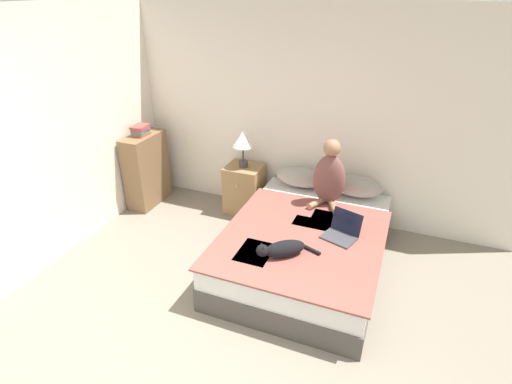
{
  "coord_description": "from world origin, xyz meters",
  "views": [
    {
      "loc": [
        1.25,
        -1.32,
        2.67
      ],
      "look_at": [
        -0.07,
        1.98,
        0.83
      ],
      "focal_mm": 28.0,
      "sensor_mm": 36.0,
      "label": 1
    }
  ],
  "objects_px": {
    "cat_tabby": "(282,249)",
    "laptop_open": "(342,232)",
    "pillow_near": "(300,177)",
    "pillow_far": "(356,186)",
    "bookshelf": "(147,170)",
    "nightstand": "(245,189)",
    "book_stack_top": "(140,130)",
    "table_lamp": "(243,141)",
    "bed": "(306,246)",
    "person_sitting": "(329,177)"
  },
  "relations": [
    {
      "from": "person_sitting",
      "to": "bookshelf",
      "type": "bearing_deg",
      "value": -179.78
    },
    {
      "from": "pillow_near",
      "to": "bookshelf",
      "type": "xyz_separation_m",
      "value": [
        -2.03,
        -0.31,
        -0.11
      ]
    },
    {
      "from": "pillow_near",
      "to": "cat_tabby",
      "type": "bearing_deg",
      "value": -79.9
    },
    {
      "from": "pillow_near",
      "to": "cat_tabby",
      "type": "relative_size",
      "value": 1.15
    },
    {
      "from": "table_lamp",
      "to": "bookshelf",
      "type": "height_order",
      "value": "table_lamp"
    },
    {
      "from": "nightstand",
      "to": "book_stack_top",
      "type": "distance_m",
      "value": 1.52
    },
    {
      "from": "person_sitting",
      "to": "bookshelf",
      "type": "relative_size",
      "value": 0.78
    },
    {
      "from": "laptop_open",
      "to": "bookshelf",
      "type": "height_order",
      "value": "bookshelf"
    },
    {
      "from": "cat_tabby",
      "to": "laptop_open",
      "type": "distance_m",
      "value": 0.68
    },
    {
      "from": "cat_tabby",
      "to": "laptop_open",
      "type": "height_order",
      "value": "laptop_open"
    },
    {
      "from": "table_lamp",
      "to": "pillow_far",
      "type": "bearing_deg",
      "value": 2.08
    },
    {
      "from": "person_sitting",
      "to": "laptop_open",
      "type": "xyz_separation_m",
      "value": [
        0.29,
        -0.63,
        -0.27
      ]
    },
    {
      "from": "bed",
      "to": "bookshelf",
      "type": "height_order",
      "value": "bookshelf"
    },
    {
      "from": "pillow_far",
      "to": "table_lamp",
      "type": "distance_m",
      "value": 1.46
    },
    {
      "from": "nightstand",
      "to": "table_lamp",
      "type": "relative_size",
      "value": 1.34
    },
    {
      "from": "pillow_far",
      "to": "bookshelf",
      "type": "xyz_separation_m",
      "value": [
        -2.71,
        -0.31,
        -0.11
      ]
    },
    {
      "from": "pillow_far",
      "to": "bookshelf",
      "type": "distance_m",
      "value": 2.73
    },
    {
      "from": "pillow_near",
      "to": "book_stack_top",
      "type": "xyz_separation_m",
      "value": [
        -2.04,
        -0.32,
        0.44
      ]
    },
    {
      "from": "bed",
      "to": "pillow_near",
      "type": "relative_size",
      "value": 3.49
    },
    {
      "from": "nightstand",
      "to": "person_sitting",
      "type": "bearing_deg",
      "value": -13.08
    },
    {
      "from": "person_sitting",
      "to": "bed",
      "type": "bearing_deg",
      "value": -97.09
    },
    {
      "from": "pillow_far",
      "to": "person_sitting",
      "type": "xyz_separation_m",
      "value": [
        -0.27,
        -0.3,
        0.2
      ]
    },
    {
      "from": "pillow_near",
      "to": "pillow_far",
      "type": "xyz_separation_m",
      "value": [
        0.68,
        0.0,
        0.0
      ]
    },
    {
      "from": "book_stack_top",
      "to": "nightstand",
      "type": "bearing_deg",
      "value": 12.09
    },
    {
      "from": "person_sitting",
      "to": "nightstand",
      "type": "bearing_deg",
      "value": 166.92
    },
    {
      "from": "table_lamp",
      "to": "book_stack_top",
      "type": "bearing_deg",
      "value": -168.41
    },
    {
      "from": "pillow_near",
      "to": "laptop_open",
      "type": "relative_size",
      "value": 1.58
    },
    {
      "from": "nightstand",
      "to": "table_lamp",
      "type": "bearing_deg",
      "value": -115.59
    },
    {
      "from": "bookshelf",
      "to": "laptop_open",
      "type": "bearing_deg",
      "value": -12.74
    },
    {
      "from": "nightstand",
      "to": "bookshelf",
      "type": "bearing_deg",
      "value": -168.2
    },
    {
      "from": "bed",
      "to": "cat_tabby",
      "type": "relative_size",
      "value": 4.01
    },
    {
      "from": "pillow_near",
      "to": "person_sitting",
      "type": "bearing_deg",
      "value": -36.21
    },
    {
      "from": "pillow_near",
      "to": "bookshelf",
      "type": "bearing_deg",
      "value": -171.29
    },
    {
      "from": "bookshelf",
      "to": "book_stack_top",
      "type": "relative_size",
      "value": 4.01
    },
    {
      "from": "nightstand",
      "to": "bookshelf",
      "type": "distance_m",
      "value": 1.35
    },
    {
      "from": "pillow_far",
      "to": "bed",
      "type": "bearing_deg",
      "value": -111.01
    },
    {
      "from": "laptop_open",
      "to": "nightstand",
      "type": "distance_m",
      "value": 1.69
    },
    {
      "from": "laptop_open",
      "to": "book_stack_top",
      "type": "distance_m",
      "value": 2.85
    },
    {
      "from": "bed",
      "to": "bookshelf",
      "type": "xyz_separation_m",
      "value": [
        -2.37,
        0.57,
        0.25
      ]
    },
    {
      "from": "pillow_near",
      "to": "pillow_far",
      "type": "height_order",
      "value": "same"
    },
    {
      "from": "cat_tabby",
      "to": "book_stack_top",
      "type": "height_order",
      "value": "book_stack_top"
    },
    {
      "from": "person_sitting",
      "to": "nightstand",
      "type": "xyz_separation_m",
      "value": [
        -1.13,
        0.26,
        -0.48
      ]
    },
    {
      "from": "bed",
      "to": "nightstand",
      "type": "distance_m",
      "value": 1.36
    },
    {
      "from": "pillow_near",
      "to": "book_stack_top",
      "type": "distance_m",
      "value": 2.11
    },
    {
      "from": "bed",
      "to": "nightstand",
      "type": "xyz_separation_m",
      "value": [
        -1.06,
        0.85,
        0.08
      ]
    },
    {
      "from": "pillow_far",
      "to": "laptop_open",
      "type": "distance_m",
      "value": 0.93
    },
    {
      "from": "bed",
      "to": "person_sitting",
      "type": "relative_size",
      "value": 2.8
    },
    {
      "from": "book_stack_top",
      "to": "person_sitting",
      "type": "bearing_deg",
      "value": 0.41
    },
    {
      "from": "cat_tabby",
      "to": "nightstand",
      "type": "xyz_separation_m",
      "value": [
        -0.98,
        1.41,
        -0.24
      ]
    },
    {
      "from": "pillow_far",
      "to": "book_stack_top",
      "type": "bearing_deg",
      "value": -173.3
    }
  ]
}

